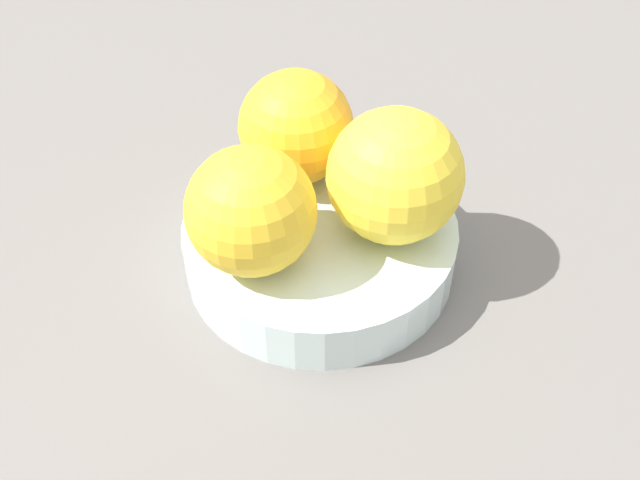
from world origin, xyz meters
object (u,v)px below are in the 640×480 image
(orange_in_bowl_1, at_px, (395,176))
(orange_in_bowl_2, at_px, (296,127))
(orange_in_bowl_0, at_px, (251,211))
(fruit_bowl, at_px, (320,245))

(orange_in_bowl_1, relative_size, orange_in_bowl_2, 1.10)
(orange_in_bowl_1, height_order, orange_in_bowl_2, orange_in_bowl_1)
(orange_in_bowl_0, distance_m, orange_in_bowl_2, 0.09)
(orange_in_bowl_2, bearing_deg, orange_in_bowl_0, 172.78)
(fruit_bowl, xyz_separation_m, orange_in_bowl_0, (-0.04, 0.04, 0.06))
(orange_in_bowl_1, bearing_deg, fruit_bowl, 97.54)
(fruit_bowl, xyz_separation_m, orange_in_bowl_2, (0.05, 0.02, 0.06))
(fruit_bowl, bearing_deg, orange_in_bowl_2, 26.29)
(orange_in_bowl_0, height_order, orange_in_bowl_1, orange_in_bowl_1)
(orange_in_bowl_1, bearing_deg, orange_in_bowl_0, 117.46)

